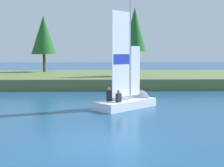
{
  "coord_description": "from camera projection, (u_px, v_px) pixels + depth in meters",
  "views": [
    {
      "loc": [
        0.16,
        -10.57,
        3.15
      ],
      "look_at": [
        0.71,
        9.4,
        1.2
      ],
      "focal_mm": 49.65,
      "sensor_mm": 36.0,
      "label": 1
    }
  ],
  "objects": [
    {
      "name": "ground_plane",
      "position": [
        99.0,
        144.0,
        10.82
      ],
      "size": [
        200.0,
        200.0,
        0.0
      ],
      "primitive_type": "plane",
      "color": "navy"
    },
    {
      "name": "shore_bank",
      "position": [
        102.0,
        78.0,
        33.35
      ],
      "size": [
        80.0,
        14.9,
        0.96
      ],
      "primitive_type": "cube",
      "color": "#5B703D",
      "rests_on": "ground"
    },
    {
      "name": "shoreline_tree_centre",
      "position": [
        44.0,
        35.0,
        36.49
      ],
      "size": [
        2.94,
        2.94,
        6.64
      ],
      "color": "brown",
      "rests_on": "shore_bank"
    },
    {
      "name": "shoreline_tree_midright",
      "position": [
        135.0,
        30.0,
        29.74
      ],
      "size": [
        2.18,
        2.18,
        6.58
      ],
      "color": "brown",
      "rests_on": "shore_bank"
    },
    {
      "name": "sailboat",
      "position": [
        133.0,
        99.0,
        18.35
      ],
      "size": [
        4.12,
        3.96,
        6.84
      ],
      "rotation": [
        0.0,
        0.0,
        0.75
      ],
      "color": "white",
      "rests_on": "ground"
    }
  ]
}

